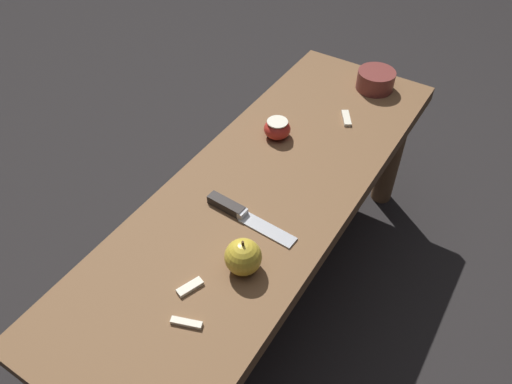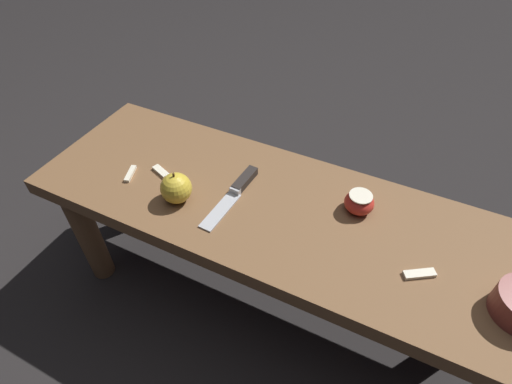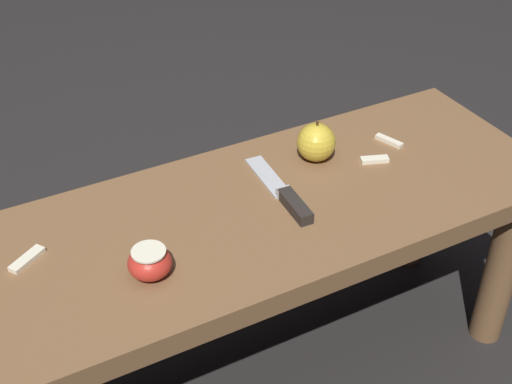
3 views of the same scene
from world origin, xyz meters
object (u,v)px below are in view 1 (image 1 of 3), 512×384
at_px(knife, 238,212).
at_px(wooden_bench, 265,209).
at_px(apple_cut, 277,129).
at_px(apple_whole, 243,257).
at_px(bowl, 376,80).

bearing_deg(knife, wooden_bench, 90.63).
height_order(knife, apple_cut, apple_cut).
xyz_separation_m(apple_whole, apple_cut, (-0.38, -0.15, -0.01)).
relative_size(knife, apple_cut, 3.26).
xyz_separation_m(knife, apple_whole, (0.11, 0.09, 0.03)).
relative_size(wooden_bench, bowl, 11.42).
bearing_deg(wooden_bench, apple_cut, -157.52).
height_order(apple_whole, apple_cut, apple_whole).
height_order(apple_cut, bowl, bowl).
relative_size(apple_whole, apple_cut, 1.22).
xyz_separation_m(knife, bowl, (-0.60, 0.06, 0.02)).
bearing_deg(apple_cut, wooden_bench, 22.48).
distance_m(knife, bowl, 0.61).
height_order(wooden_bench, apple_whole, apple_whole).
xyz_separation_m(apple_whole, bowl, (-0.71, -0.03, -0.01)).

